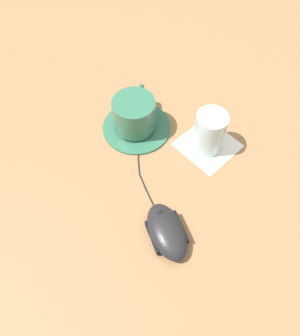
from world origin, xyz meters
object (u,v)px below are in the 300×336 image
coffee_cup (134,113)px  computer_mouse (167,231)px  drinking_glass (209,132)px  saucer (137,126)px

coffee_cup → computer_mouse: coffee_cup is taller
drinking_glass → computer_mouse: bearing=-55.3°
coffee_cup → drinking_glass: (0.12, 0.10, 0.00)m
saucer → coffee_cup: size_ratio=1.46×
coffee_cup → drinking_glass: bearing=40.1°
saucer → computer_mouse: computer_mouse is taller
saucer → computer_mouse: size_ratio=1.23×
computer_mouse → drinking_glass: size_ratio=1.31×
coffee_cup → drinking_glass: 0.16m
computer_mouse → coffee_cup: bearing=162.7°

